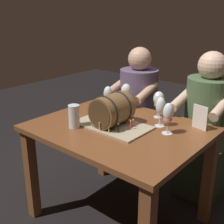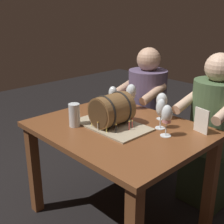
{
  "view_description": "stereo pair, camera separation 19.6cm",
  "coord_description": "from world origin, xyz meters",
  "px_view_note": "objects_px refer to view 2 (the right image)",
  "views": [
    {
      "loc": [
        1.15,
        -1.43,
        1.49
      ],
      "look_at": [
        -0.05,
        -0.02,
        0.83
      ],
      "focal_mm": 47.48,
      "sensor_mm": 36.0,
      "label": 1
    },
    {
      "loc": [
        1.3,
        -1.3,
        1.49
      ],
      "look_at": [
        -0.05,
        -0.02,
        0.83
      ],
      "focal_mm": 47.48,
      "sensor_mm": 36.0,
      "label": 2
    }
  ],
  "objects_px": {
    "person_seated_left": "(146,117)",
    "person_seated_right": "(211,137)",
    "wine_glass_white": "(131,92)",
    "beer_pint": "(74,116)",
    "wine_glass_red": "(113,94)",
    "wine_glass_empty": "(161,108)",
    "barrel_cake": "(112,112)",
    "dining_table": "(119,143)",
    "wine_glass_amber": "(162,101)",
    "wine_glass_rose": "(167,116)",
    "menu_card": "(201,121)"
  },
  "relations": [
    {
      "from": "barrel_cake",
      "to": "person_seated_right",
      "type": "distance_m",
      "value": 0.83
    },
    {
      "from": "dining_table",
      "to": "person_seated_left",
      "type": "distance_m",
      "value": 0.75
    },
    {
      "from": "wine_glass_amber",
      "to": "person_seated_right",
      "type": "height_order",
      "value": "person_seated_right"
    },
    {
      "from": "wine_glass_empty",
      "to": "wine_glass_rose",
      "type": "distance_m",
      "value": 0.13
    },
    {
      "from": "barrel_cake",
      "to": "dining_table",
      "type": "bearing_deg",
      "value": 23.66
    },
    {
      "from": "barrel_cake",
      "to": "person_seated_left",
      "type": "xyz_separation_m",
      "value": [
        -0.28,
        0.69,
        -0.29
      ]
    },
    {
      "from": "dining_table",
      "to": "wine_glass_red",
      "type": "relative_size",
      "value": 6.14
    },
    {
      "from": "wine_glass_red",
      "to": "wine_glass_empty",
      "type": "bearing_deg",
      "value": -5.46
    },
    {
      "from": "wine_glass_rose",
      "to": "person_seated_left",
      "type": "xyz_separation_m",
      "value": [
        -0.63,
        0.57,
        -0.32
      ]
    },
    {
      "from": "wine_glass_empty",
      "to": "wine_glass_rose",
      "type": "xyz_separation_m",
      "value": [
        0.1,
        -0.07,
        -0.0
      ]
    },
    {
      "from": "wine_glass_white",
      "to": "person_seated_left",
      "type": "relative_size",
      "value": 0.17
    },
    {
      "from": "barrel_cake",
      "to": "wine_glass_red",
      "type": "height_order",
      "value": "barrel_cake"
    },
    {
      "from": "barrel_cake",
      "to": "wine_glass_rose",
      "type": "distance_m",
      "value": 0.37
    },
    {
      "from": "barrel_cake",
      "to": "wine_glass_amber",
      "type": "relative_size",
      "value": 2.6
    },
    {
      "from": "barrel_cake",
      "to": "wine_glass_white",
      "type": "distance_m",
      "value": 0.39
    },
    {
      "from": "wine_glass_rose",
      "to": "menu_card",
      "type": "bearing_deg",
      "value": 59.59
    },
    {
      "from": "beer_pint",
      "to": "menu_card",
      "type": "bearing_deg",
      "value": 38.72
    },
    {
      "from": "barrel_cake",
      "to": "wine_glass_amber",
      "type": "height_order",
      "value": "barrel_cake"
    },
    {
      "from": "wine_glass_white",
      "to": "beer_pint",
      "type": "bearing_deg",
      "value": -92.01
    },
    {
      "from": "wine_glass_empty",
      "to": "menu_card",
      "type": "xyz_separation_m",
      "value": [
        0.22,
        0.13,
        -0.06
      ]
    },
    {
      "from": "beer_pint",
      "to": "menu_card",
      "type": "height_order",
      "value": "menu_card"
    },
    {
      "from": "barrel_cake",
      "to": "person_seated_left",
      "type": "relative_size",
      "value": 0.43
    },
    {
      "from": "wine_glass_amber",
      "to": "wine_glass_white",
      "type": "bearing_deg",
      "value": 178.44
    },
    {
      "from": "wine_glass_empty",
      "to": "person_seated_right",
      "type": "height_order",
      "value": "person_seated_right"
    },
    {
      "from": "barrel_cake",
      "to": "wine_glass_red",
      "type": "relative_size",
      "value": 2.77
    },
    {
      "from": "wine_glass_red",
      "to": "person_seated_left",
      "type": "height_order",
      "value": "person_seated_left"
    },
    {
      "from": "wine_glass_white",
      "to": "wine_glass_red",
      "type": "xyz_separation_m",
      "value": [
        -0.1,
        -0.1,
        -0.02
      ]
    },
    {
      "from": "person_seated_left",
      "to": "barrel_cake",
      "type": "bearing_deg",
      "value": -68.29
    },
    {
      "from": "wine_glass_white",
      "to": "menu_card",
      "type": "relative_size",
      "value": 1.25
    },
    {
      "from": "wine_glass_red",
      "to": "wine_glass_white",
      "type": "bearing_deg",
      "value": 45.39
    },
    {
      "from": "barrel_cake",
      "to": "person_seated_left",
      "type": "bearing_deg",
      "value": 111.71
    },
    {
      "from": "wine_glass_red",
      "to": "person_seated_right",
      "type": "relative_size",
      "value": 0.15
    },
    {
      "from": "wine_glass_rose",
      "to": "menu_card",
      "type": "distance_m",
      "value": 0.24
    },
    {
      "from": "menu_card",
      "to": "beer_pint",
      "type": "bearing_deg",
      "value": -129.91
    },
    {
      "from": "menu_card",
      "to": "wine_glass_red",
      "type": "bearing_deg",
      "value": -162.14
    },
    {
      "from": "person_seated_left",
      "to": "person_seated_right",
      "type": "distance_m",
      "value": 0.64
    },
    {
      "from": "wine_glass_empty",
      "to": "wine_glass_rose",
      "type": "relative_size",
      "value": 1.0
    },
    {
      "from": "wine_glass_red",
      "to": "dining_table",
      "type": "bearing_deg",
      "value": -37.65
    },
    {
      "from": "beer_pint",
      "to": "person_seated_right",
      "type": "relative_size",
      "value": 0.13
    },
    {
      "from": "wine_glass_rose",
      "to": "barrel_cake",
      "type": "bearing_deg",
      "value": -159.78
    },
    {
      "from": "wine_glass_rose",
      "to": "wine_glass_white",
      "type": "bearing_deg",
      "value": 156.07
    },
    {
      "from": "dining_table",
      "to": "wine_glass_empty",
      "type": "height_order",
      "value": "wine_glass_empty"
    },
    {
      "from": "wine_glass_rose",
      "to": "beer_pint",
      "type": "xyz_separation_m",
      "value": [
        -0.52,
        -0.31,
        -0.06
      ]
    },
    {
      "from": "wine_glass_rose",
      "to": "person_seated_right",
      "type": "relative_size",
      "value": 0.17
    },
    {
      "from": "wine_glass_white",
      "to": "wine_glass_red",
      "type": "bearing_deg",
      "value": -134.61
    },
    {
      "from": "wine_glass_white",
      "to": "dining_table",
      "type": "bearing_deg",
      "value": -58.94
    },
    {
      "from": "dining_table",
      "to": "wine_glass_red",
      "type": "bearing_deg",
      "value": 142.35
    },
    {
      "from": "dining_table",
      "to": "menu_card",
      "type": "height_order",
      "value": "menu_card"
    },
    {
      "from": "wine_glass_empty",
      "to": "person_seated_left",
      "type": "xyz_separation_m",
      "value": [
        -0.52,
        0.49,
        -0.33
      ]
    },
    {
      "from": "wine_glass_red",
      "to": "wine_glass_empty",
      "type": "relative_size",
      "value": 0.9
    }
  ]
}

